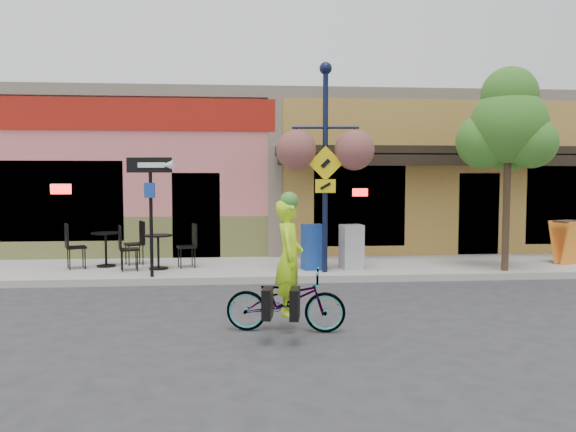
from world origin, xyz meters
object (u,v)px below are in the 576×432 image
Objects in this scene: street_tree at (507,169)px; one_way_sign at (151,218)px; lamp_post at (325,168)px; bicycle at (286,300)px; newspaper_box_blue at (313,247)px; cyclist_rider at (289,275)px; building at (297,175)px; newspaper_box_grey at (351,247)px.

one_way_sign is at bearing -178.99° from street_tree.
bicycle is at bearing -101.14° from lamp_post.
newspaper_box_blue is 4.55m from street_tree.
cyclist_rider is 1.63× the size of newspaper_box_blue.
bicycle is 0.70× the size of one_way_sign.
building is at bearing 120.20° from street_tree.
lamp_post is 1.79m from newspaper_box_blue.
building is 7.46× the size of one_way_sign.
one_way_sign is 4.40m from newspaper_box_grey.
lamp_post is (1.13, 4.03, 1.57)m from cyclist_rider.
bicycle is 0.38× the size of lamp_post.
newspaper_box_blue reaches higher than bicycle.
newspaper_box_grey is at bearing 170.39° from street_tree.
street_tree reaches higher than building.
lamp_post is at bearing -6.47° from bicycle.
building is at bearing 77.10° from newspaper_box_blue.
bicycle is at bearing 99.82° from cyclist_rider.
lamp_post reaches higher than street_tree.
bicycle is at bearing -96.80° from building.
cyclist_rider is 0.37× the size of street_tree.
lamp_post is 1.00× the size of street_tree.
building is at bearing 85.22° from newspaper_box_grey.
lamp_post is (-0.08, -6.52, 0.14)m from building.
street_tree is (3.88, -6.67, 0.13)m from building.
street_tree is (7.59, 0.13, 1.01)m from one_way_sign.
bicycle is 4.63m from lamp_post.
bicycle is 1.70× the size of newspaper_box_blue.
one_way_sign is 3.55m from newspaper_box_blue.
newspaper_box_grey is (4.29, 0.69, -0.73)m from one_way_sign.
street_tree reaches higher than newspaper_box_blue.
building is 18.19× the size of newspaper_box_blue.
newspaper_box_grey is at bearing 36.84° from lamp_post.
newspaper_box_blue is (0.97, 4.42, 0.20)m from bicycle.
one_way_sign is (-3.70, -6.81, -0.88)m from building.
lamp_post is at bearing -71.69° from newspaper_box_blue.
cyclist_rider reaches higher than bicycle.
street_tree is at bearing -43.11° from bicycle.
lamp_post is at bearing 14.10° from one_way_sign.
one_way_sign is at bearing -179.14° from newspaper_box_blue.
bicycle is at bearing -47.26° from one_way_sign.
one_way_sign reaches higher than bicycle.
lamp_post is at bearing -90.71° from building.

